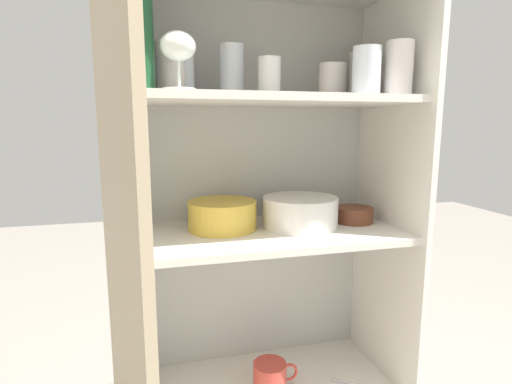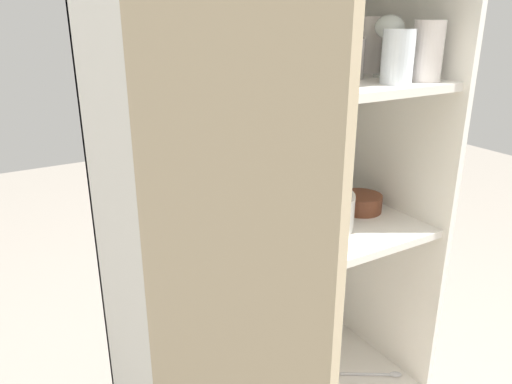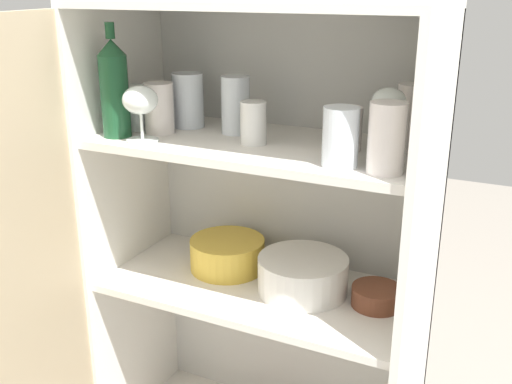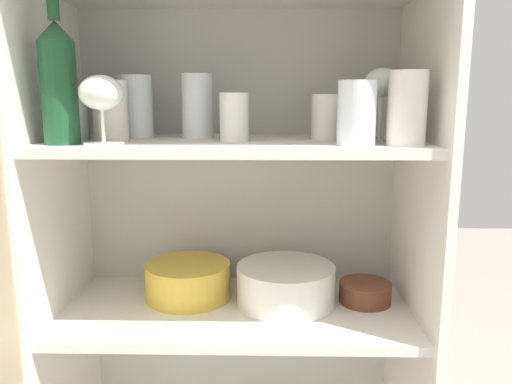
{
  "view_description": "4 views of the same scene",
  "coord_description": "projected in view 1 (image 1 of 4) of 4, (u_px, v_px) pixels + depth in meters",
  "views": [
    {
      "loc": [
        -0.31,
        -0.88,
        1.13
      ],
      "look_at": [
        -0.03,
        0.19,
        0.94
      ],
      "focal_mm": 28.0,
      "sensor_mm": 36.0,
      "label": 1
    },
    {
      "loc": [
        -0.63,
        -0.75,
        1.36
      ],
      "look_at": [
        -0.05,
        0.21,
        0.95
      ],
      "focal_mm": 35.0,
      "sensor_mm": 36.0,
      "label": 2
    },
    {
      "loc": [
        0.59,
        -1.04,
        1.55
      ],
      "look_at": [
        -0.02,
        0.2,
        1.07
      ],
      "focal_mm": 42.0,
      "sensor_mm": 36.0,
      "label": 3
    },
    {
      "loc": [
        0.07,
        -0.87,
        1.29
      ],
      "look_at": [
        0.04,
        0.16,
        1.09
      ],
      "focal_mm": 35.0,
      "sensor_mm": 36.0,
      "label": 4
    }
  ],
  "objects": [
    {
      "name": "wine_glass_0",
      "position": [
        370.0,
        58.0,
        1.12
      ],
      "size": [
        0.07,
        0.07,
        0.15
      ],
      "color": "white",
      "rests_on": "shelf_board_upper"
    },
    {
      "name": "tumbler_glass_5",
      "position": [
        361.0,
        77.0,
        1.23
      ],
      "size": [
        0.07,
        0.07,
        0.14
      ],
      "color": "silver",
      "rests_on": "shelf_board_upper"
    },
    {
      "name": "wine_bottle",
      "position": [
        138.0,
        37.0,
        0.88
      ],
      "size": [
        0.07,
        0.07,
        0.26
      ],
      "color": "#194728",
      "rests_on": "shelf_board_upper"
    },
    {
      "name": "serving_bowl_small",
      "position": [
        354.0,
        214.0,
        1.24
      ],
      "size": [
        0.12,
        0.12,
        0.05
      ],
      "color": "brown",
      "rests_on": "shelf_board_middle"
    },
    {
      "name": "tumbler_glass_4",
      "position": [
        232.0,
        71.0,
        1.09
      ],
      "size": [
        0.07,
        0.07,
        0.14
      ],
      "color": "white",
      "rests_on": "shelf_board_upper"
    },
    {
      "name": "tumbler_glass_7",
      "position": [
        270.0,
        77.0,
        1.04
      ],
      "size": [
        0.06,
        0.06,
        0.1
      ],
      "color": "white",
      "rests_on": "shelf_board_upper"
    },
    {
      "name": "tumbler_glass_0",
      "position": [
        138.0,
        70.0,
        0.96
      ],
      "size": [
        0.06,
        0.06,
        0.11
      ],
      "color": "white",
      "rests_on": "shelf_board_upper"
    },
    {
      "name": "tumbler_glass_8",
      "position": [
        332.0,
        81.0,
        1.13
      ],
      "size": [
        0.08,
        0.08,
        0.09
      ],
      "color": "silver",
      "rests_on": "shelf_board_upper"
    },
    {
      "name": "wine_glass_1",
      "position": [
        178.0,
        49.0,
        0.89
      ],
      "size": [
        0.08,
        0.08,
        0.13
      ],
      "color": "white",
      "rests_on": "shelf_board_upper"
    },
    {
      "name": "shelf_board_upper",
      "position": [
        266.0,
        100.0,
        1.08
      ],
      "size": [
        0.77,
        0.36,
        0.02
      ],
      "primitive_type": "cube",
      "color": "silver"
    },
    {
      "name": "tumbler_glass_1",
      "position": [
        366.0,
        71.0,
        1.02
      ],
      "size": [
        0.07,
        0.07,
        0.12
      ],
      "color": "white",
      "rests_on": "shelf_board_upper"
    },
    {
      "name": "cupboard_side_left",
      "position": [
        123.0,
        269.0,
        1.06
      ],
      "size": [
        0.02,
        0.4,
        1.5
      ],
      "primitive_type": "cube",
      "color": "white",
      "rests_on": "ground_plane"
    },
    {
      "name": "tumbler_glass_3",
      "position": [
        170.0,
        68.0,
        0.97
      ],
      "size": [
        0.07,
        0.07,
        0.12
      ],
      "color": "silver",
      "rests_on": "shelf_board_upper"
    },
    {
      "name": "shelf_board_middle",
      "position": [
        266.0,
        234.0,
        1.14
      ],
      "size": [
        0.77,
        0.36,
        0.02
      ],
      "primitive_type": "cube",
      "color": "silver"
    },
    {
      "name": "cupboard_side_right",
      "position": [
        386.0,
        247.0,
        1.25
      ],
      "size": [
        0.02,
        0.4,
        1.5
      ],
      "primitive_type": "cube",
      "color": "white",
      "rests_on": "ground_plane"
    },
    {
      "name": "cupboard_door",
      "position": [
        128.0,
        347.0,
        0.69
      ],
      "size": [
        0.1,
        0.39,
        1.5
      ],
      "color": "tan",
      "rests_on": "ground_plane"
    },
    {
      "name": "plate_stack_white",
      "position": [
        300.0,
        212.0,
        1.18
      ],
      "size": [
        0.22,
        0.22,
        0.09
      ],
      "color": "silver",
      "rests_on": "shelf_board_middle"
    },
    {
      "name": "cupboard_back_panel",
      "position": [
        250.0,
        239.0,
        1.34
      ],
      "size": [
        0.8,
        0.02,
        1.5
      ],
      "primitive_type": "cube",
      "color": "silver",
      "rests_on": "ground_plane"
    },
    {
      "name": "tumbler_glass_6",
      "position": [
        399.0,
        69.0,
        1.04
      ],
      "size": [
        0.07,
        0.07,
        0.14
      ],
      "color": "silver",
      "rests_on": "shelf_board_upper"
    },
    {
      "name": "tumbler_glass_2",
      "position": [
        179.0,
        70.0,
        1.06
      ],
      "size": [
        0.08,
        0.08,
        0.14
      ],
      "color": "white",
      "rests_on": "shelf_board_upper"
    },
    {
      "name": "coffee_mug_primary",
      "position": [
        270.0,
        377.0,
        1.2
      ],
      "size": [
        0.14,
        0.1,
        0.09
      ],
      "color": "#BC3D33",
      "rests_on": "shelf_board_lower"
    },
    {
      "name": "mixing_bowl_large",
      "position": [
        222.0,
        214.0,
        1.15
      ],
      "size": [
        0.2,
        0.2,
        0.08
      ],
      "color": "gold",
      "rests_on": "shelf_board_middle"
    }
  ]
}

